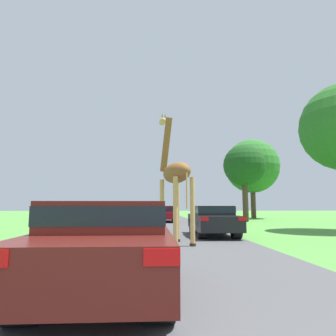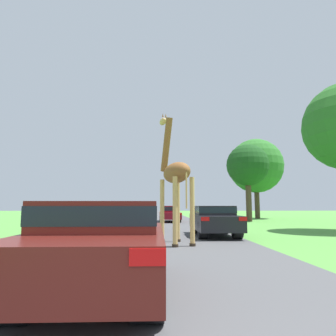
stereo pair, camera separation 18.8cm
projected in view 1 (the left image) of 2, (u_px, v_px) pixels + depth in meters
name	position (u px, v px, depth m)	size (l,w,h in m)	color
road	(151.00, 219.00, 29.90)	(7.83, 120.00, 0.00)	#4C4C4F
giraffe_near_road	(175.00, 175.00, 11.20)	(1.33, 2.77, 5.26)	tan
car_lead_maroon	(107.00, 243.00, 4.82)	(1.98, 4.04, 1.44)	#561914
car_queue_right	(136.00, 217.00, 17.30)	(1.84, 4.04, 1.40)	navy
car_queue_left	(167.00, 213.00, 25.88)	(1.74, 4.77, 1.36)	maroon
car_far_ahead	(213.00, 219.00, 13.79)	(1.82, 4.13, 1.37)	black
tree_left_edge	(244.00, 166.00, 27.11)	(3.77, 3.77, 6.90)	#4C3828
tree_centre_back	(252.00, 166.00, 33.04)	(5.92, 5.92, 8.68)	#4C3828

